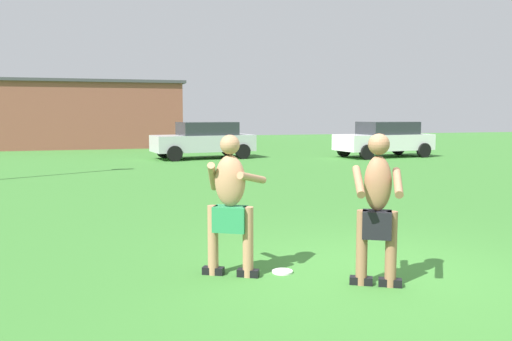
{
  "coord_description": "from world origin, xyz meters",
  "views": [
    {
      "loc": [
        -3.21,
        -5.63,
        1.97
      ],
      "look_at": [
        -0.93,
        1.91,
        1.12
      ],
      "focal_mm": 37.47,
      "sensor_mm": 36.0,
      "label": 1
    }
  ],
  "objects_px": {
    "car_white_near_post": "(385,139)",
    "car_silver_mid_lot": "(204,139)",
    "player_near": "(377,207)",
    "frisbee": "(282,272)",
    "player_in_green": "(230,202)"
  },
  "relations": [
    {
      "from": "player_near",
      "to": "player_in_green",
      "type": "bearing_deg",
      "value": 150.06
    },
    {
      "from": "player_in_green",
      "to": "car_white_near_post",
      "type": "xyz_separation_m",
      "value": [
        10.93,
        15.08,
        -0.09
      ]
    },
    {
      "from": "car_white_near_post",
      "to": "car_silver_mid_lot",
      "type": "relative_size",
      "value": 1.0
    },
    {
      "from": "player_in_green",
      "to": "car_white_near_post",
      "type": "relative_size",
      "value": 0.38
    },
    {
      "from": "player_in_green",
      "to": "car_white_near_post",
      "type": "distance_m",
      "value": 18.63
    },
    {
      "from": "car_white_near_post",
      "to": "car_silver_mid_lot",
      "type": "bearing_deg",
      "value": 168.46
    },
    {
      "from": "car_white_near_post",
      "to": "car_silver_mid_lot",
      "type": "distance_m",
      "value": 8.07
    },
    {
      "from": "player_near",
      "to": "frisbee",
      "type": "relative_size",
      "value": 6.78
    },
    {
      "from": "frisbee",
      "to": "car_white_near_post",
      "type": "height_order",
      "value": "car_white_near_post"
    },
    {
      "from": "car_white_near_post",
      "to": "frisbee",
      "type": "bearing_deg",
      "value": -124.17
    },
    {
      "from": "frisbee",
      "to": "car_white_near_post",
      "type": "xyz_separation_m",
      "value": [
        10.29,
        15.16,
        0.81
      ]
    },
    {
      "from": "frisbee",
      "to": "car_white_near_post",
      "type": "bearing_deg",
      "value": 55.83
    },
    {
      "from": "car_silver_mid_lot",
      "to": "player_near",
      "type": "bearing_deg",
      "value": -94.99
    },
    {
      "from": "player_near",
      "to": "car_white_near_post",
      "type": "distance_m",
      "value": 18.53
    },
    {
      "from": "player_in_green",
      "to": "car_white_near_post",
      "type": "bearing_deg",
      "value": 54.06
    }
  ]
}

